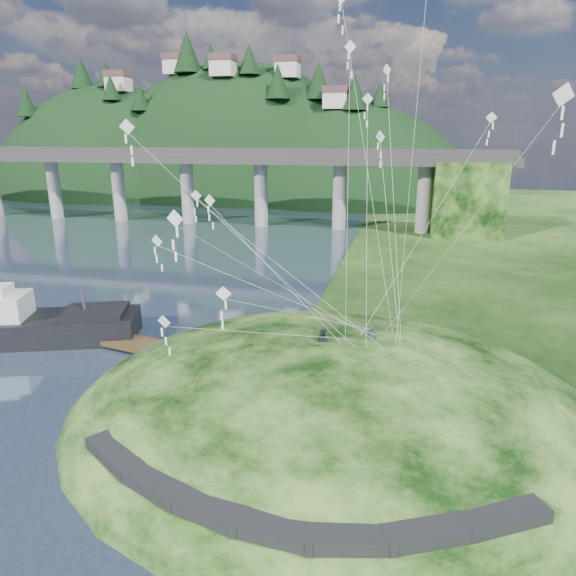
# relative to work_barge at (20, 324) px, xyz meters

# --- Properties ---
(ground) EXTENTS (320.00, 320.00, 0.00)m
(ground) POSITION_rel_work_barge_xyz_m (20.28, -7.59, -1.66)
(ground) COLOR black
(ground) RESTS_ON ground
(grass_hill) EXTENTS (36.00, 32.00, 13.00)m
(grass_hill) POSITION_rel_work_barge_xyz_m (28.28, -5.59, -3.16)
(grass_hill) COLOR black
(grass_hill) RESTS_ON ground
(footpath) EXTENTS (22.29, 5.84, 0.83)m
(footpath) POSITION_rel_work_barge_xyz_m (27.74, -17.33, 0.42)
(footpath) COLOR black
(footpath) RESTS_ON ground
(bridge) EXTENTS (160.00, 11.00, 15.00)m
(bridge) POSITION_rel_work_barge_xyz_m (-6.18, 62.47, 8.04)
(bridge) COLOR #2D2B2B
(bridge) RESTS_ON ground
(far_ridge) EXTENTS (153.00, 70.00, 94.50)m
(far_ridge) POSITION_rel_work_barge_xyz_m (-23.31, 114.58, -9.10)
(far_ridge) COLOR black
(far_ridge) RESTS_ON ground
(work_barge) EXTENTS (19.62, 11.23, 6.64)m
(work_barge) POSITION_rel_work_barge_xyz_m (0.00, 0.00, 0.00)
(work_barge) COLOR black
(work_barge) RESTS_ON ground
(wooden_dock) EXTENTS (16.26, 5.59, 1.15)m
(wooden_dock) POSITION_rel_work_barge_xyz_m (13.09, 0.20, -1.16)
(wooden_dock) COLOR #352515
(wooden_dock) RESTS_ON ground
(kite_flyers) EXTENTS (3.78, 2.06, 1.92)m
(kite_flyers) POSITION_rel_work_barge_xyz_m (28.24, -5.54, 4.22)
(kite_flyers) COLOR #292D37
(kite_flyers) RESTS_ON ground
(kite_swarm) EXTENTS (21.00, 16.80, 20.59)m
(kite_swarm) POSITION_rel_work_barge_xyz_m (25.86, -5.82, 14.75)
(kite_swarm) COLOR silver
(kite_swarm) RESTS_ON ground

